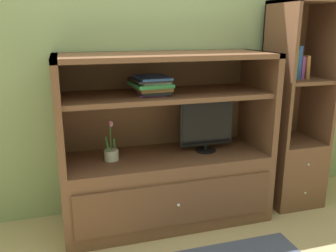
# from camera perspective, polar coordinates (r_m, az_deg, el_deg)

# --- Properties ---
(ground_plane) EXTENTS (8.00, 8.00, 0.00)m
(ground_plane) POSITION_cam_1_polar(r_m,az_deg,el_deg) (2.76, 2.16, -18.38)
(ground_plane) COLOR tan
(painted_rear_wall) EXTENTS (6.00, 0.10, 2.80)m
(painted_rear_wall) POSITION_cam_1_polar(r_m,az_deg,el_deg) (3.01, -2.21, 12.86)
(painted_rear_wall) COLOR #8C9E6B
(painted_rear_wall) RESTS_ON ground_plane
(media_console) EXTENTS (1.64, 0.63, 1.36)m
(media_console) POSITION_cam_1_polar(r_m,az_deg,el_deg) (2.90, -0.32, -6.83)
(media_console) COLOR brown
(media_console) RESTS_ON ground_plane
(tv_monitor) EXTENTS (0.45, 0.17, 0.43)m
(tv_monitor) POSITION_cam_1_polar(r_m,az_deg,el_deg) (2.88, 6.17, 0.20)
(tv_monitor) COLOR black
(tv_monitor) RESTS_ON media_console
(potted_plant) EXTENTS (0.11, 0.11, 0.31)m
(potted_plant) POSITION_cam_1_polar(r_m,az_deg,el_deg) (2.75, -9.07, -4.26)
(potted_plant) COLOR beige
(potted_plant) RESTS_ON media_console
(magazine_stack) EXTENTS (0.30, 0.35, 0.13)m
(magazine_stack) POSITION_cam_1_polar(r_m,az_deg,el_deg) (2.67, -2.69, 6.60)
(magazine_stack) COLOR purple
(magazine_stack) RESTS_ON media_console
(bookshelf_tall) EXTENTS (0.45, 0.49, 1.76)m
(bookshelf_tall) POSITION_cam_1_polar(r_m,az_deg,el_deg) (3.35, 19.21, -2.13)
(bookshelf_tall) COLOR brown
(bookshelf_tall) RESTS_ON ground_plane
(upright_book_row) EXTENTS (0.21, 0.18, 0.28)m
(upright_book_row) POSITION_cam_1_polar(r_m,az_deg,el_deg) (3.17, 19.36, 9.29)
(upright_book_row) COLOR purple
(upright_book_row) RESTS_ON bookshelf_tall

